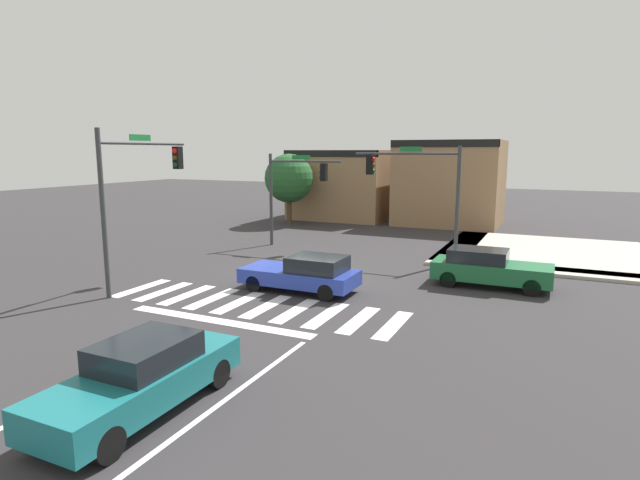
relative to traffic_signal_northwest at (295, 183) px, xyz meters
name	(u,v)px	position (x,y,z in m)	size (l,w,h in m)	color
ground_plane	(308,277)	(3.80, -6.03, -3.60)	(120.00, 120.00, 0.00)	#302D30
crosswalk_near	(252,304)	(3.80, -10.53, -3.60)	(10.89, 2.88, 0.01)	silver
lane_markings	(77,419)	(4.86, -18.77, -3.60)	(6.80, 24.25, 0.01)	white
bike_detector_marking	(207,356)	(5.22, -15.00, -3.60)	(1.07, 1.07, 0.01)	yellow
curb_corner_northeast	(532,253)	(12.29, 3.39, -3.53)	(10.00, 10.60, 0.15)	#B2AA9E
storefront_row	(397,183)	(1.94, 13.16, -0.69)	(15.86, 6.52, 6.13)	#93704C
traffic_signal_northwest	(295,183)	(0.00, 0.00, 0.00)	(4.42, 0.32, 5.23)	#383A3D
traffic_signal_southwest	(137,182)	(-1.48, -10.32, 0.59)	(0.32, 4.61, 6.18)	#383A3D
traffic_signal_northeast	(417,181)	(7.04, -0.53, 0.33)	(5.28, 0.32, 5.62)	#383A3D
car_green	(488,268)	(11.04, -4.43, -2.84)	(4.55, 1.79, 1.50)	#1E6638
car_teal	(142,377)	(5.83, -17.91, -2.85)	(1.73, 4.70, 1.52)	#196B70
car_blue	(304,273)	(4.69, -8.19, -2.89)	(4.51, 1.90, 1.43)	#23389E
roadside_tree	(289,178)	(-4.70, 7.97, -0.22)	(3.58, 3.58, 5.19)	#4C3823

